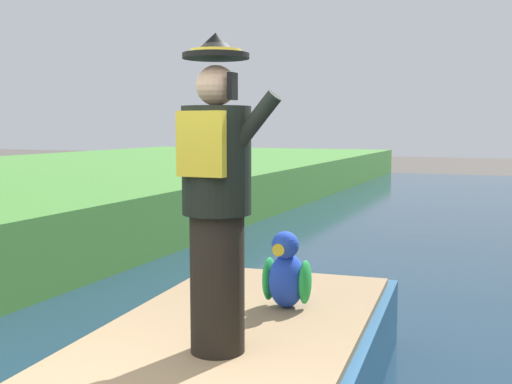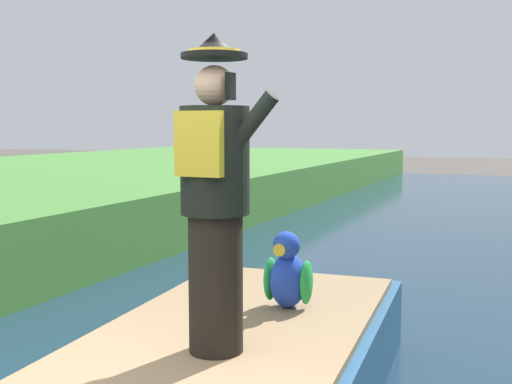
% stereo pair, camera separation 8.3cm
% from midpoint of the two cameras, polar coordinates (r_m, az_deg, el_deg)
% --- Properties ---
extents(person_pirate, '(0.61, 0.42, 1.85)m').
position_cam_midpoint_polar(person_pirate, '(3.65, -4.19, -0.36)').
color(person_pirate, black).
rests_on(person_pirate, boat).
extents(parrot_plush, '(0.36, 0.35, 0.57)m').
position_cam_midpoint_polar(parrot_plush, '(4.66, 2.26, -7.45)').
color(parrot_plush, blue).
rests_on(parrot_plush, boat).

